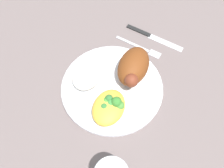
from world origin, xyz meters
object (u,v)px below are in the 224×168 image
Objects in this scene: roasted_chicken at (133,67)px; fork at (141,48)px; plate at (112,87)px; rice_pile at (87,75)px; knife at (149,35)px; mac_cheese_with_broccoli at (110,106)px.

fork is at bearing -175.26° from roasted_chicken.
plate is at bearing -33.88° from roasted_chicken.
rice_pile is 0.70× the size of fork.
plate is 0.22m from knife.
mac_cheese_with_broccoli is 0.28m from knife.
plate is 0.07m from rice_pile.
knife is (-0.21, 0.03, -0.01)m from plate.
fork is at bearing 149.19° from rice_pile.
plate reaches higher than knife.
roasted_chicken is at bearing 1.15° from knife.
rice_pile is 0.53× the size of knife.
knife is at bearing 171.03° from plate.
mac_cheese_with_broccoli is at bearing -8.35° from roasted_chicken.
rice_pile is 0.99× the size of mac_cheese_with_broccoli.
roasted_chicken reaches higher than mac_cheese_with_broccoli.
roasted_chicken reaches higher than rice_pile.
plate is at bearing -8.97° from knife.
mac_cheese_with_broccoli is at bearing 16.91° from plate.
roasted_chicken is at bearing 4.74° from fork.
roasted_chicken is 0.17m from knife.
fork is 0.75× the size of knife.
knife is (-0.28, 0.01, -0.03)m from mac_cheese_with_broccoli.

